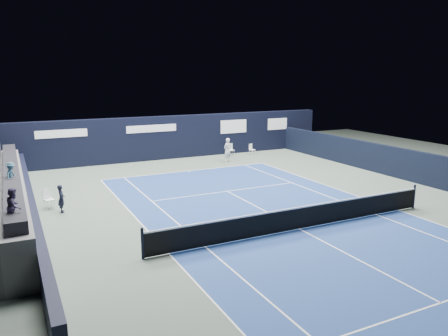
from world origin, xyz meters
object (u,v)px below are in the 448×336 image
object	(u,v)px
tennis_net	(300,217)
tennis_player	(227,150)
folding_chair_back_a	(231,149)
line_judge_chair	(48,197)
folding_chair_back_b	(251,149)

from	to	relation	value
tennis_net	tennis_player	world-z (taller)	tennis_player
tennis_net	tennis_player	distance (m)	13.93
folding_chair_back_a	line_judge_chair	xyz separation A→B (m)	(-13.61, -8.10, 0.01)
folding_chair_back_a	folding_chair_back_b	world-z (taller)	folding_chair_back_a
line_judge_chair	tennis_player	bearing A→B (deg)	9.11
tennis_net	tennis_player	xyz separation A→B (m)	(3.58, 13.46, 0.33)
folding_chair_back_a	tennis_net	size ratio (longest dim) A/B	0.07
line_judge_chair	tennis_player	distance (m)	13.68
tennis_player	tennis_net	bearing A→B (deg)	-104.89
folding_chair_back_b	tennis_player	size ratio (longest dim) A/B	0.50
folding_chair_back_a	tennis_player	bearing A→B (deg)	-122.89
folding_chair_back_b	tennis_net	distance (m)	16.41
line_judge_chair	tennis_net	bearing A→B (deg)	-57.57
tennis_player	folding_chair_back_a	bearing A→B (deg)	57.08
folding_chair_back_b	tennis_player	xyz separation A→B (m)	(-2.89, -1.61, 0.36)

